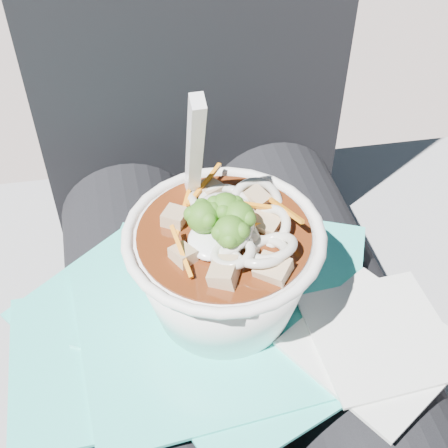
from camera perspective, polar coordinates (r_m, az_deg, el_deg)
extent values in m
cube|color=gray|center=(0.96, -0.79, -14.47)|extent=(1.03, 0.55, 0.44)
cylinder|color=black|center=(0.62, -6.42, -13.64)|extent=(0.16, 0.48, 0.16)
cylinder|color=black|center=(0.65, 9.71, -10.58)|extent=(0.16, 0.48, 0.16)
cube|color=black|center=(0.72, -4.20, 19.75)|extent=(0.34, 0.18, 0.50)
cube|color=#31CCBC|center=(0.58, 1.40, -5.70)|extent=(0.21, 0.19, 0.00)
cube|color=#31CCBC|center=(0.56, -6.53, -7.69)|extent=(0.26, 0.26, 0.00)
cube|color=#31CCBC|center=(0.55, 0.91, -8.75)|extent=(0.22, 0.21, 0.00)
cube|color=#31CCBC|center=(0.59, 6.49, -3.86)|extent=(0.17, 0.17, 0.00)
cube|color=#31CCBC|center=(0.53, -8.35, -11.47)|extent=(0.20, 0.15, 0.00)
cube|color=#31CCBC|center=(0.53, 1.24, -10.35)|extent=(0.21, 0.24, 0.00)
cube|color=#31CCBC|center=(0.57, -5.28, -6.02)|extent=(0.18, 0.19, 0.00)
cube|color=#31CCBC|center=(0.54, -2.37, -9.37)|extent=(0.21, 0.20, 0.00)
cube|color=silver|center=(0.54, 13.70, -10.81)|extent=(0.16, 0.16, 0.00)
cube|color=silver|center=(0.54, 14.08, -9.78)|extent=(0.11, 0.11, 0.00)
torus|color=white|center=(0.48, 0.00, -1.00)|extent=(0.16, 0.16, 0.01)
cylinder|color=#461B0A|center=(0.49, 0.00, -1.25)|extent=(0.14, 0.14, 0.01)
torus|color=beige|center=(0.46, 4.44, -2.20)|extent=(0.05, 0.04, 0.03)
torus|color=beige|center=(0.50, -0.06, 1.56)|extent=(0.05, 0.05, 0.02)
torus|color=beige|center=(0.51, -0.91, 1.64)|extent=(0.05, 0.06, 0.04)
torus|color=beige|center=(0.48, 0.14, -0.46)|extent=(0.06, 0.07, 0.04)
torus|color=beige|center=(0.47, 0.61, -1.23)|extent=(0.05, 0.05, 0.04)
torus|color=beige|center=(0.49, 4.03, -0.36)|extent=(0.05, 0.06, 0.04)
torus|color=beige|center=(0.49, 0.20, 0.39)|extent=(0.06, 0.06, 0.03)
torus|color=beige|center=(0.46, 0.80, -2.61)|extent=(0.05, 0.05, 0.02)
torus|color=beige|center=(0.51, 2.97, 1.80)|extent=(0.06, 0.05, 0.05)
torus|color=beige|center=(0.48, 0.24, -1.83)|extent=(0.08, 0.07, 0.03)
torus|color=beige|center=(0.46, 3.30, -2.53)|extent=(0.05, 0.05, 0.03)
cylinder|color=beige|center=(0.47, 0.75, -1.95)|extent=(0.03, 0.02, 0.02)
cylinder|color=beige|center=(0.49, -2.01, 0.50)|extent=(0.03, 0.04, 0.03)
cylinder|color=beige|center=(0.48, 1.69, -0.24)|extent=(0.02, 0.04, 0.02)
cylinder|color=#74A14E|center=(0.48, 1.33, -0.43)|extent=(0.01, 0.01, 0.01)
sphere|color=#275D15|center=(0.47, 1.35, 0.60)|extent=(0.03, 0.03, 0.03)
sphere|color=#275D15|center=(0.47, 0.88, 1.53)|extent=(0.01, 0.01, 0.01)
sphere|color=#275D15|center=(0.47, 0.35, 0.88)|extent=(0.01, 0.01, 0.01)
sphere|color=#275D15|center=(0.46, 2.21, 0.47)|extent=(0.01, 0.01, 0.01)
sphere|color=#275D15|center=(0.47, 1.04, 1.59)|extent=(0.01, 0.01, 0.01)
cylinder|color=#74A14E|center=(0.48, 0.13, 0.38)|extent=(0.01, 0.01, 0.01)
sphere|color=#275D15|center=(0.48, 0.13, 1.41)|extent=(0.03, 0.03, 0.03)
sphere|color=#275D15|center=(0.47, -0.05, 1.09)|extent=(0.01, 0.01, 0.01)
sphere|color=#275D15|center=(0.47, -0.89, 1.87)|extent=(0.01, 0.01, 0.01)
sphere|color=#275D15|center=(0.48, 1.10, 1.88)|extent=(0.01, 0.01, 0.01)
sphere|color=#275D15|center=(0.47, 0.73, 1.15)|extent=(0.01, 0.01, 0.01)
cylinder|color=#74A14E|center=(0.48, -1.90, -0.40)|extent=(0.01, 0.01, 0.01)
sphere|color=#275D15|center=(0.47, -1.93, 0.63)|extent=(0.03, 0.03, 0.03)
sphere|color=#275D15|center=(0.47, -1.00, 1.31)|extent=(0.01, 0.01, 0.01)
sphere|color=#275D15|center=(0.46, -1.43, 0.32)|extent=(0.01, 0.01, 0.01)
sphere|color=#275D15|center=(0.47, -2.05, 1.63)|extent=(0.01, 0.01, 0.01)
sphere|color=#275D15|center=(0.47, -2.97, 0.89)|extent=(0.01, 0.01, 0.01)
cylinder|color=#74A14E|center=(0.47, 0.58, -1.75)|extent=(0.01, 0.01, 0.01)
sphere|color=#275D15|center=(0.46, 0.59, -0.72)|extent=(0.03, 0.03, 0.03)
sphere|color=#275D15|center=(0.46, 1.65, -0.60)|extent=(0.01, 0.01, 0.01)
sphere|color=#275D15|center=(0.45, 1.60, -0.60)|extent=(0.01, 0.01, 0.01)
sphere|color=#275D15|center=(0.45, -0.40, -0.82)|extent=(0.01, 0.01, 0.01)
sphere|color=#275D15|center=(0.45, 0.52, -1.42)|extent=(0.01, 0.01, 0.01)
cube|color=orange|center=(0.48, 2.67, -0.15)|extent=(0.05, 0.02, 0.01)
cube|color=orange|center=(0.49, 5.45, 1.42)|extent=(0.02, 0.05, 0.02)
cube|color=orange|center=(0.49, 2.24, 1.79)|extent=(0.04, 0.02, 0.01)
cube|color=orange|center=(0.48, 1.32, 1.00)|extent=(0.01, 0.05, 0.01)
cube|color=orange|center=(0.49, -3.90, 0.64)|extent=(0.02, 0.05, 0.01)
cube|color=orange|center=(0.51, -1.83, 3.65)|extent=(0.04, 0.04, 0.01)
cube|color=orange|center=(0.46, -3.91, -2.49)|extent=(0.01, 0.04, 0.02)
cube|color=tan|center=(0.49, 3.84, 0.00)|extent=(0.03, 0.03, 0.02)
cube|color=tan|center=(0.50, 3.03, 2.38)|extent=(0.02, 0.02, 0.02)
cube|color=tan|center=(0.51, -1.23, 3.00)|extent=(0.03, 0.03, 0.02)
cube|color=tan|center=(0.49, -4.52, 0.63)|extent=(0.02, 0.03, 0.01)
cube|color=tan|center=(0.46, -3.77, -2.86)|extent=(0.02, 0.02, 0.01)
cube|color=tan|center=(0.45, 0.03, -4.53)|extent=(0.03, 0.03, 0.02)
cube|color=tan|center=(0.45, 4.50, -4.20)|extent=(0.03, 0.03, 0.02)
ellipsoid|color=white|center=(0.47, -1.50, -1.63)|extent=(0.03, 0.04, 0.01)
cube|color=white|center=(0.47, -2.72, 6.57)|extent=(0.01, 0.06, 0.13)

